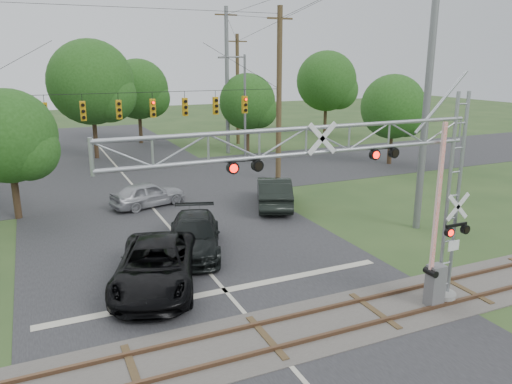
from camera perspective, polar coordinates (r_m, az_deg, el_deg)
name	(u,v)px	position (r m, az deg, el deg)	size (l,w,h in m)	color
ground	(298,375)	(14.24, 4.87, -20.16)	(160.00, 160.00, 0.00)	#2A441F
road_main	(189,249)	(22.46, -7.71, -6.51)	(14.00, 90.00, 0.02)	#272729
road_cross	(129,181)	(35.54, -14.29, 1.20)	(90.00, 12.00, 0.02)	#272729
railroad_track	(266,338)	(15.70, 1.17, -16.30)	(90.00, 3.20, 0.17)	#45403B
crossing_gantry	(370,186)	(15.28, 12.93, 0.72)	(11.85, 0.92, 7.21)	gray
traffic_signal_span	(150,103)	(30.93, -12.01, 9.95)	(19.34, 0.36, 11.50)	slate
pickup_black	(156,266)	(18.83, -11.38, -8.27)	(2.81, 6.09, 1.69)	black
car_dark	(194,235)	(21.88, -7.07, -4.92)	(2.19, 5.40, 1.57)	black
sedan_silver	(148,194)	(29.10, -12.25, -0.24)	(1.70, 4.23, 1.44)	#929399
suv_dark	(274,192)	(28.37, 2.07, 0.01)	(1.84, 5.26, 1.73)	black
streetlight	(243,103)	(40.15, -1.50, 10.08)	(2.27, 0.24, 8.53)	slate
utility_poles	(171,92)	(33.79, -9.73, 11.21)	(26.80, 27.74, 13.80)	#43301F
treeline	(104,93)	(43.86, -16.98, 10.75)	(52.99, 27.24, 9.83)	#3A2A1A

